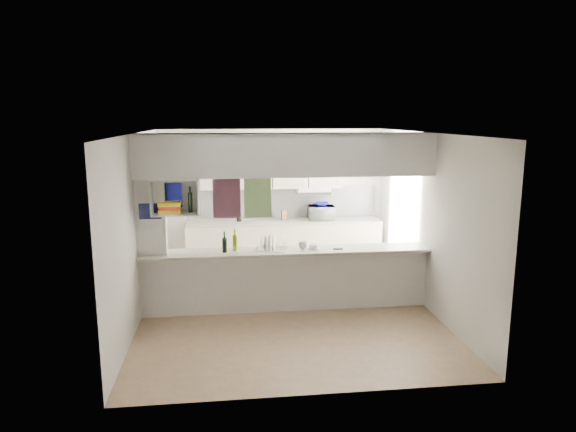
{
  "coord_description": "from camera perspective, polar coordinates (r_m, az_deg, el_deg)",
  "views": [
    {
      "loc": [
        -0.85,
        -7.19,
        2.83
      ],
      "look_at": [
        0.08,
        0.5,
        1.32
      ],
      "focal_mm": 32.0,
      "sensor_mm": 36.0,
      "label": 1
    }
  ],
  "objects": [
    {
      "name": "cubby_shelf",
      "position": [
        7.25,
        -12.51,
        1.86
      ],
      "size": [
        0.65,
        0.35,
        0.5
      ],
      "color": "white",
      "rests_on": "bulkhead"
    },
    {
      "name": "ceiling",
      "position": [
        7.24,
        -0.16,
        9.19
      ],
      "size": [
        4.8,
        4.8,
        0.0
      ],
      "primitive_type": "plane",
      "color": "white",
      "rests_on": "wall_back"
    },
    {
      "name": "cup",
      "position": [
        7.47,
        1.67,
        -3.27
      ],
      "size": [
        0.14,
        0.14,
        0.1
      ],
      "primitive_type": "imported",
      "rotation": [
        0.0,
        0.0,
        0.05
      ],
      "color": "white",
      "rests_on": "dish_rack"
    },
    {
      "name": "wine_bottles",
      "position": [
        7.41,
        -6.47,
        -3.04
      ],
      "size": [
        0.22,
        0.15,
        0.32
      ],
      "color": "black",
      "rests_on": "breakfast_bar"
    },
    {
      "name": "wall_back",
      "position": [
        9.74,
        -1.82,
        1.98
      ],
      "size": [
        4.2,
        0.0,
        4.2
      ],
      "primitive_type": "plane",
      "rotation": [
        1.57,
        0.0,
        0.0
      ],
      "color": "silver",
      "rests_on": "floor"
    },
    {
      "name": "wall_right",
      "position": [
        7.92,
        15.12,
        -0.51
      ],
      "size": [
        0.0,
        4.8,
        4.8
      ],
      "primitive_type": "plane",
      "rotation": [
        1.57,
        0.0,
        -1.57
      ],
      "color": "silver",
      "rests_on": "floor"
    },
    {
      "name": "microwave",
      "position": [
        9.64,
        3.75,
        0.36
      ],
      "size": [
        0.48,
        0.33,
        0.26
      ],
      "primitive_type": "imported",
      "rotation": [
        0.0,
        0.0,
        3.13
      ],
      "color": "white",
      "rests_on": "bench_top"
    },
    {
      "name": "dish_rack",
      "position": [
        7.48,
        -1.74,
        -3.08
      ],
      "size": [
        0.49,
        0.42,
        0.23
      ],
      "rotation": [
        0.0,
        0.0,
        -0.28
      ],
      "color": "silver",
      "rests_on": "breakfast_bar"
    },
    {
      "name": "kitchen_run",
      "position": [
        9.59,
        -0.71,
        -1.05
      ],
      "size": [
        3.6,
        0.63,
        2.24
      ],
      "color": "beige",
      "rests_on": "floor"
    },
    {
      "name": "plastic_tubs",
      "position": [
        7.55,
        3.09,
        -3.43
      ],
      "size": [
        0.48,
        0.17,
        0.06
      ],
      "color": "silver",
      "rests_on": "breakfast_bar"
    },
    {
      "name": "utensil_jar",
      "position": [
        9.52,
        -5.47,
        -0.2
      ],
      "size": [
        0.09,
        0.09,
        0.13
      ],
      "primitive_type": "cylinder",
      "color": "black",
      "rests_on": "bench_top"
    },
    {
      "name": "floor",
      "position": [
        7.77,
        -0.15,
        -10.34
      ],
      "size": [
        4.8,
        4.8,
        0.0
      ],
      "primitive_type": "plane",
      "color": "#937155",
      "rests_on": "ground"
    },
    {
      "name": "knife_block",
      "position": [
        9.6,
        -0.47,
        0.09
      ],
      "size": [
        0.1,
        0.09,
        0.18
      ],
      "primitive_type": "cube",
      "rotation": [
        0.0,
        0.0,
        0.21
      ],
      "color": "brown",
      "rests_on": "bench_top"
    },
    {
      "name": "servery_partition",
      "position": [
        7.31,
        -1.51,
        1.8
      ],
      "size": [
        4.2,
        0.5,
        2.6
      ],
      "color": "silver",
      "rests_on": "floor"
    },
    {
      "name": "wall_left",
      "position": [
        7.45,
        -16.41,
        -1.29
      ],
      "size": [
        0.0,
        4.8,
        4.8
      ],
      "primitive_type": "plane",
      "rotation": [
        1.57,
        0.0,
        1.57
      ],
      "color": "silver",
      "rests_on": "floor"
    },
    {
      "name": "bowl",
      "position": [
        9.58,
        3.72,
        1.3
      ],
      "size": [
        0.27,
        0.27,
        0.07
      ],
      "primitive_type": "imported",
      "color": "navy",
      "rests_on": "microwave"
    }
  ]
}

